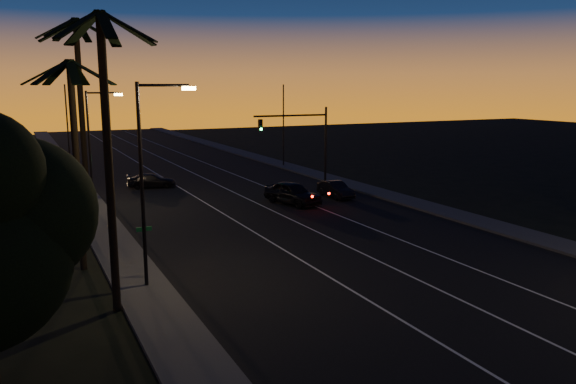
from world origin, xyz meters
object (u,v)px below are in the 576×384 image
right_car (336,189)px  lead_car (293,193)px  signal_mast (303,133)px  cross_car (152,181)px

right_car → lead_car: bearing=-169.4°
lead_car → right_car: size_ratio=1.49×
lead_car → right_car: lead_car is taller
signal_mast → lead_car: size_ratio=1.21×
lead_car → right_car: 4.33m
right_car → signal_mast: bearing=89.6°
cross_car → signal_mast: bearing=-22.4°
signal_mast → right_car: signal_mast is taller
cross_car → right_car: bearing=-41.7°
signal_mast → right_car: (-0.04, -5.87, -4.12)m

